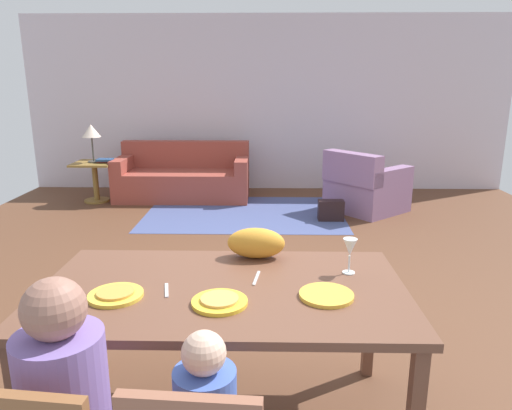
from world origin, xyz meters
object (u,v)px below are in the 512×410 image
Objects in this scene: plate_near_man at (116,295)px; plate_near_child at (220,302)px; armchair at (365,188)px; book_upper at (105,160)px; book_lower at (106,161)px; plate_near_woman at (326,295)px; side_table at (95,176)px; dining_table at (223,300)px; table_lamp at (91,132)px; cat at (256,243)px; handbag at (331,210)px; couch at (184,178)px; wine_glass at (350,249)px.

plate_near_man and plate_near_child have the same top height.
armchair reaches higher than book_upper.
plate_near_man is at bearing -71.14° from book_lower.
plate_near_woman is 0.43× the size of side_table.
plate_near_child and plate_near_woman have the same top height.
dining_table is at bearing 168.27° from plate_near_woman.
side_table is at bearing -90.00° from table_lamp.
book_upper is at bearing 121.78° from cat.
plate_near_man is 4.13m from handbag.
plate_near_woman is at bearing -59.55° from side_table.
dining_table reaches higher than handbag.
side_table is (-2.42, 4.18, -0.47)m from cat.
book_lower is 0.69× the size of handbag.
table_lamp is at bearing -168.22° from couch.
armchair is 3.89m from table_lamp.
plate_near_man and plate_near_woman have the same top height.
table_lamp is (-2.90, 4.40, 0.12)m from wine_glass.
dining_table is 3.24× the size of table_lamp.
couch is at bearing 101.58° from plate_near_child.
dining_table is at bearing -65.51° from book_lower.
cat is at bearing -75.16° from couch.
side_table is 1.81× the size of handbag.
side_table is at bearing 123.39° from wine_glass.
plate_near_woman is 1.14× the size of book_upper.
side_table is at bearing 120.45° from plate_near_woman.
side_table is at bearing -175.18° from book_lower.
armchair is 3.83m from side_table.
wine_glass is at bearing 15.09° from plate_near_man.
book_upper is at bearing 114.76° from dining_table.
table_lamp is (-3.80, 0.43, 0.69)m from armchair.
plate_near_woman is 1.34× the size of wine_glass.
cat is at bearing -104.96° from handbag.
wine_glass is 0.32× the size of side_table.
table_lamp reaches higher than side_table.
book_lower is at bearing 163.65° from handbag.
book_upper is at bearing 109.08° from plate_near_man.
plate_near_child is 0.43× the size of side_table.
book_upper is at bearing -164.33° from couch.
book_lower is (-2.24, 4.20, -0.25)m from cat.
book_upper is (0.17, -0.04, 0.24)m from side_table.
dining_table is at bearing -164.07° from wine_glass.
wine_glass is 3.60m from handbag.
cat is 4.83m from table_lamp.
book_lower reaches higher than handbag.
dining_table is 7.96× the size of book_upper.
book_lower is at bearing 172.93° from armchair.
couch reaches higher than plate_near_child.
cat is at bearing 156.15° from wine_glass.
couch is 1.61× the size of armchair.
wine_glass reaches higher than plate_near_child.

